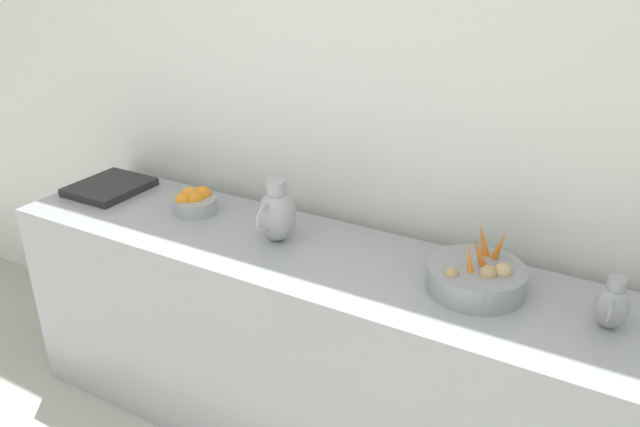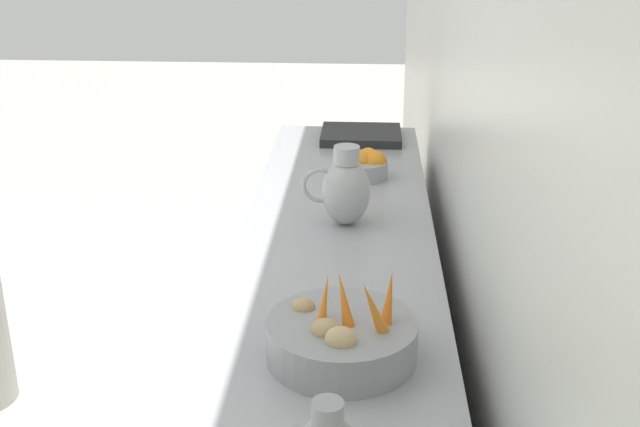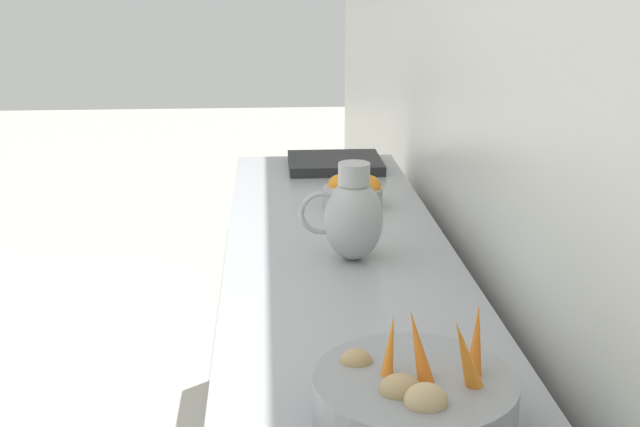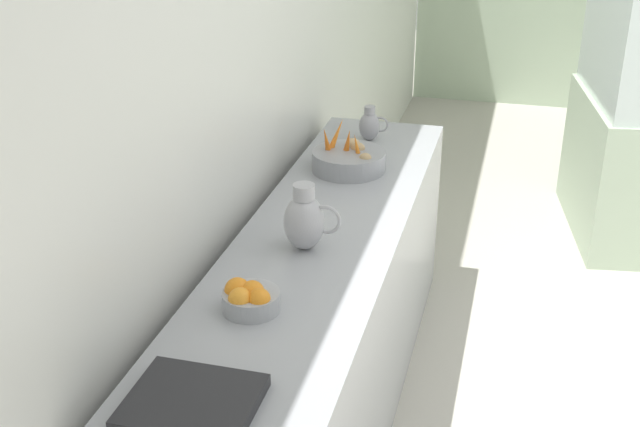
% 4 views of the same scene
% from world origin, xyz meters
% --- Properties ---
extents(vegetable_colander, '(0.33, 0.33, 0.23)m').
position_xyz_m(vegetable_colander, '(-1.58, 0.56, 0.97)').
color(vegetable_colander, gray).
rests_on(vegetable_colander, prep_counter).
extents(orange_bowl, '(0.19, 0.19, 0.10)m').
position_xyz_m(orange_bowl, '(-1.62, -0.70, 0.96)').
color(orange_bowl, '#9EA0A5').
rests_on(orange_bowl, prep_counter).
extents(metal_pitcher_tall, '(0.21, 0.15, 0.25)m').
position_xyz_m(metal_pitcher_tall, '(-1.56, -0.24, 1.03)').
color(metal_pitcher_tall, '#A3A3A8').
rests_on(metal_pitcher_tall, prep_counter).
extents(counter_sink_basin, '(0.34, 0.30, 0.04)m').
position_xyz_m(counter_sink_basin, '(-1.60, -1.21, 0.93)').
color(counter_sink_basin, '#232326').
rests_on(counter_sink_basin, prep_counter).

